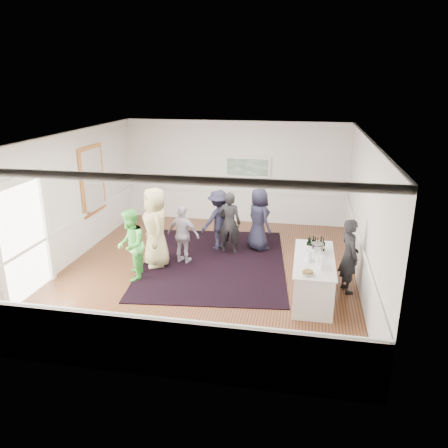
% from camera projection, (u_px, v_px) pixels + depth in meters
% --- Properties ---
extents(floor, '(8.00, 8.00, 0.00)m').
position_uv_depth(floor, '(208.00, 271.00, 10.52)').
color(floor, brown).
rests_on(floor, ground).
extents(ceiling, '(7.00, 8.00, 0.02)m').
position_uv_depth(ceiling, '(206.00, 136.00, 9.51)').
color(ceiling, white).
rests_on(ceiling, wall_back).
extents(wall_left, '(0.02, 8.00, 3.20)m').
position_uv_depth(wall_left, '(67.00, 199.00, 10.63)').
color(wall_left, white).
rests_on(wall_left, floor).
extents(wall_right, '(0.02, 8.00, 3.20)m').
position_uv_depth(wall_right, '(365.00, 215.00, 9.40)').
color(wall_right, white).
rests_on(wall_right, floor).
extents(wall_back, '(7.00, 0.02, 3.20)m').
position_uv_depth(wall_back, '(235.00, 172.00, 13.74)').
color(wall_back, white).
rests_on(wall_back, floor).
extents(wall_front, '(7.00, 0.02, 3.20)m').
position_uv_depth(wall_front, '(145.00, 283.00, 6.28)').
color(wall_front, white).
rests_on(wall_front, floor).
extents(wainscoting, '(7.00, 8.00, 1.00)m').
position_uv_depth(wainscoting, '(207.00, 251.00, 10.36)').
color(wainscoting, white).
rests_on(wainscoting, floor).
extents(mirror, '(0.05, 1.25, 1.85)m').
position_uv_depth(mirror, '(93.00, 180.00, 11.77)').
color(mirror, '#DD8941').
rests_on(mirror, wall_left).
extents(doorway, '(0.10, 1.78, 2.56)m').
position_uv_depth(doorway, '(22.00, 232.00, 8.91)').
color(doorway, white).
rests_on(doorway, wall_left).
extents(landscape_painting, '(1.44, 0.06, 0.66)m').
position_uv_depth(landscape_painting, '(247.00, 167.00, 13.56)').
color(landscape_painting, white).
rests_on(landscape_painting, wall_back).
extents(area_rug, '(3.99, 4.95, 0.02)m').
position_uv_depth(area_rug, '(214.00, 262.00, 11.01)').
color(area_rug, black).
rests_on(area_rug, floor).
extents(serving_table, '(0.82, 2.16, 0.87)m').
position_uv_depth(serving_table, '(313.00, 277.00, 9.15)').
color(serving_table, silver).
rests_on(serving_table, floor).
extents(bartender, '(0.56, 0.69, 1.64)m').
position_uv_depth(bartender, '(349.00, 256.00, 9.27)').
color(bartender, black).
rests_on(bartender, floor).
extents(guest_tan, '(1.02, 1.15, 1.97)m').
position_uv_depth(guest_tan, '(155.00, 227.00, 10.54)').
color(guest_tan, tan).
rests_on(guest_tan, floor).
extents(guest_green, '(0.82, 0.94, 1.65)m').
position_uv_depth(guest_green, '(131.00, 245.00, 9.86)').
color(guest_green, '#57D856').
rests_on(guest_green, floor).
extents(guest_lilac, '(0.92, 0.54, 1.47)m').
position_uv_depth(guest_lilac, '(183.00, 235.00, 10.77)').
color(guest_lilac, '#B6ABBF').
rests_on(guest_lilac, floor).
extents(guest_dark_a, '(1.17, 1.16, 1.62)m').
position_uv_depth(guest_dark_a, '(219.00, 220.00, 11.65)').
color(guest_dark_a, '#1E1E32').
rests_on(guest_dark_a, floor).
extents(guest_dark_b, '(0.61, 0.41, 1.65)m').
position_uv_depth(guest_dark_b, '(229.00, 223.00, 11.35)').
color(guest_dark_b, black).
rests_on(guest_dark_b, floor).
extents(guest_navy, '(0.95, 0.98, 1.69)m').
position_uv_depth(guest_navy, '(259.00, 219.00, 11.60)').
color(guest_navy, '#1E1E32').
rests_on(guest_navy, floor).
extents(wine_bottles, '(0.40, 0.24, 0.31)m').
position_uv_depth(wine_bottles, '(315.00, 243.00, 9.40)').
color(wine_bottles, black).
rests_on(wine_bottles, serving_table).
extents(juice_pitchers, '(0.39, 0.62, 0.24)m').
position_uv_depth(juice_pitchers, '(316.00, 259.00, 8.69)').
color(juice_pitchers, '#77AF3E').
rests_on(juice_pitchers, serving_table).
extents(ice_bucket, '(0.26, 0.26, 0.24)m').
position_uv_depth(ice_bucket, '(317.00, 249.00, 9.17)').
color(ice_bucket, silver).
rests_on(ice_bucket, serving_table).
extents(nut_bowl, '(0.25, 0.25, 0.08)m').
position_uv_depth(nut_bowl, '(308.00, 273.00, 8.24)').
color(nut_bowl, white).
rests_on(nut_bowl, serving_table).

